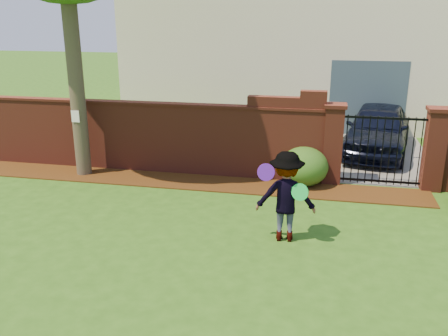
% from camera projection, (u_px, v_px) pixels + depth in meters
% --- Properties ---
extents(ground, '(80.00, 80.00, 0.01)m').
position_uv_depth(ground, '(186.00, 251.00, 8.15)').
color(ground, '#2D5A16').
rests_on(ground, ground).
extents(mulch_bed, '(11.10, 1.08, 0.03)m').
position_uv_depth(mulch_bed, '(186.00, 182.00, 11.44)').
color(mulch_bed, '#391E0A').
rests_on(mulch_bed, ground).
extents(brick_wall, '(8.70, 0.31, 2.16)m').
position_uv_depth(brick_wall, '(152.00, 135.00, 11.98)').
color(brick_wall, maroon).
rests_on(brick_wall, ground).
extents(pillar_left, '(0.50, 0.50, 1.88)m').
position_uv_depth(pillar_left, '(333.00, 144.00, 11.12)').
color(pillar_left, maroon).
rests_on(pillar_left, ground).
extents(pillar_right, '(0.50, 0.50, 1.88)m').
position_uv_depth(pillar_right, '(434.00, 149.00, 10.69)').
color(pillar_right, maroon).
rests_on(pillar_right, ground).
extents(iron_gate, '(1.78, 0.03, 1.60)m').
position_uv_depth(iron_gate, '(382.00, 151.00, 10.94)').
color(iron_gate, black).
rests_on(iron_gate, ground).
extents(driveway, '(3.20, 8.00, 0.01)m').
position_uv_depth(driveway, '(366.00, 143.00, 14.92)').
color(driveway, slate).
rests_on(driveway, ground).
extents(house, '(12.40, 6.40, 6.30)m').
position_uv_depth(house, '(298.00, 32.00, 18.16)').
color(house, '#F1EACA').
rests_on(house, ground).
extents(car, '(2.34, 4.33, 1.40)m').
position_uv_depth(car, '(377.00, 131.00, 13.43)').
color(car, black).
rests_on(car, ground).
extents(paper_notice, '(0.20, 0.01, 0.28)m').
position_uv_depth(paper_notice, '(75.00, 116.00, 11.38)').
color(paper_notice, white).
rests_on(paper_notice, tree).
extents(shrub_left, '(1.11, 1.11, 0.91)m').
position_uv_depth(shrub_left, '(304.00, 167.00, 11.11)').
color(shrub_left, '#1E5118').
rests_on(shrub_left, ground).
extents(man, '(1.08, 0.66, 1.61)m').
position_uv_depth(man, '(286.00, 197.00, 8.30)').
color(man, gray).
rests_on(man, ground).
extents(frisbee_purple, '(0.31, 0.18, 0.29)m').
position_uv_depth(frisbee_purple, '(266.00, 172.00, 7.97)').
color(frisbee_purple, '#691FC4').
rests_on(frisbee_purple, man).
extents(frisbee_green, '(0.30, 0.15, 0.30)m').
position_uv_depth(frisbee_green, '(300.00, 192.00, 8.04)').
color(frisbee_green, '#1BCF4D').
rests_on(frisbee_green, man).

